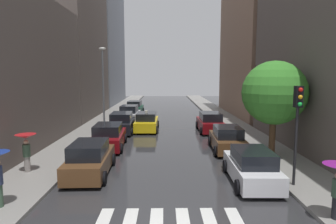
{
  "coord_description": "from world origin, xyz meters",
  "views": [
    {
      "loc": [
        -0.18,
        -7.57,
        4.91
      ],
      "look_at": [
        0.19,
        21.28,
        1.22
      ],
      "focal_mm": 31.14,
      "sensor_mm": 36.0,
      "label": 1
    }
  ],
  "objects": [
    {
      "name": "pedestrian_by_kerb",
      "position": [
        -6.96,
        6.45,
        1.51
      ],
      "size": [
        0.98,
        0.98,
        1.88
      ],
      "rotation": [
        0.0,
        0.0,
        4.2
      ],
      "color": "gray",
      "rests_on": "sidewalk_left"
    },
    {
      "name": "lamp_post_left",
      "position": [
        -5.55,
        18.16,
        4.25
      ],
      "size": [
        0.6,
        0.28,
        7.13
      ],
      "color": "#595B60",
      "rests_on": "sidewalk_left"
    },
    {
      "name": "parked_car_left_fourth",
      "position": [
        -3.79,
        22.37,
        0.83
      ],
      "size": [
        2.19,
        4.13,
        1.79
      ],
      "rotation": [
        0.0,
        0.0,
        1.53
      ],
      "color": "silver",
      "rests_on": "ground"
    },
    {
      "name": "sidewalk_right",
      "position": [
        6.5,
        24.0,
        0.07
      ],
      "size": [
        3.0,
        72.0,
        0.15
      ],
      "primitive_type": "cube",
      "color": "gray",
      "rests_on": "ground"
    },
    {
      "name": "parked_car_left_third",
      "position": [
        -3.82,
        17.05,
        0.8
      ],
      "size": [
        2.19,
        4.68,
        1.72
      ],
      "rotation": [
        0.0,
        0.0,
        1.59
      ],
      "color": "black",
      "rests_on": "ground"
    },
    {
      "name": "parked_car_left_second",
      "position": [
        -3.94,
        11.69,
        0.77
      ],
      "size": [
        2.29,
        4.54,
        1.65
      ],
      "rotation": [
        0.0,
        0.0,
        1.61
      ],
      "color": "maroon",
      "rests_on": "ground"
    },
    {
      "name": "building_left_far",
      "position": [
        -11.0,
        42.79,
        12.64
      ],
      "size": [
        6.0,
        16.86,
        25.28
      ],
      "primitive_type": "cube",
      "color": "slate",
      "rests_on": "ground"
    },
    {
      "name": "taxi_midroad",
      "position": [
        -1.75,
        17.89,
        0.76
      ],
      "size": [
        2.13,
        4.52,
        1.81
      ],
      "rotation": [
        0.0,
        0.0,
        1.55
      ],
      "color": "yellow",
      "rests_on": "ground"
    },
    {
      "name": "parked_car_right_nearest",
      "position": [
        3.78,
        5.18,
        0.75
      ],
      "size": [
        2.08,
        4.26,
        1.6
      ],
      "rotation": [
        0.0,
        0.0,
        1.55
      ],
      "color": "silver",
      "rests_on": "ground"
    },
    {
      "name": "traffic_light_right_corner",
      "position": [
        5.45,
        4.53,
        3.29
      ],
      "size": [
        0.3,
        0.42,
        4.3
      ],
      "color": "black",
      "rests_on": "sidewalk_right"
    },
    {
      "name": "building_right_mid",
      "position": [
        11.0,
        27.81,
        9.91
      ],
      "size": [
        6.0,
        15.75,
        19.82
      ],
      "primitive_type": "cube",
      "color": "#8C6B56",
      "rests_on": "ground"
    },
    {
      "name": "parked_car_left_nearest",
      "position": [
        -3.84,
        6.36,
        0.78
      ],
      "size": [
        2.12,
        4.44,
        1.67
      ],
      "rotation": [
        0.0,
        0.0,
        1.6
      ],
      "color": "brown",
      "rests_on": "ground"
    },
    {
      "name": "parked_car_right_third",
      "position": [
        3.8,
        17.37,
        0.79
      ],
      "size": [
        2.12,
        4.56,
        1.69
      ],
      "rotation": [
        0.0,
        0.0,
        1.58
      ],
      "color": "maroon",
      "rests_on": "ground"
    },
    {
      "name": "crosswalk_stripes",
      "position": [
        0.0,
        1.56,
        0.01
      ],
      "size": [
        4.95,
        2.2,
        0.01
      ],
      "color": "silver",
      "rests_on": "ground"
    },
    {
      "name": "ground_plane",
      "position": [
        0.0,
        24.0,
        -0.02
      ],
      "size": [
        28.0,
        72.0,
        0.04
      ],
      "primitive_type": "cube",
      "color": "#2E2E30"
    },
    {
      "name": "parked_car_left_fifth",
      "position": [
        -3.87,
        28.6,
        0.79
      ],
      "size": [
        2.11,
        4.24,
        1.7
      ],
      "rotation": [
        0.0,
        0.0,
        1.53
      ],
      "color": "#0C4C2D",
      "rests_on": "ground"
    },
    {
      "name": "building_left_mid",
      "position": [
        -11.0,
        26.61,
        7.94
      ],
      "size": [
        6.0,
        13.79,
        15.88
      ],
      "primitive_type": "cube",
      "color": "#564C47",
      "rests_on": "ground"
    },
    {
      "name": "street_tree_right",
      "position": [
        6.18,
        9.19,
        3.86
      ],
      "size": [
        3.7,
        3.7,
        5.57
      ],
      "color": "#513823",
      "rests_on": "sidewalk_right"
    },
    {
      "name": "sidewalk_left",
      "position": [
        -6.5,
        24.0,
        0.07
      ],
      "size": [
        3.0,
        72.0,
        0.15
      ],
      "primitive_type": "cube",
      "color": "gray",
      "rests_on": "ground"
    },
    {
      "name": "parked_car_right_second",
      "position": [
        3.89,
        10.84,
        0.76
      ],
      "size": [
        2.14,
        4.25,
        1.62
      ],
      "rotation": [
        0.0,
        0.0,
        1.54
      ],
      "color": "brown",
      "rests_on": "ground"
    }
  ]
}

